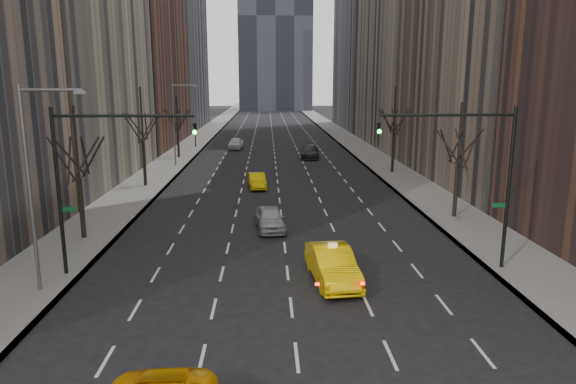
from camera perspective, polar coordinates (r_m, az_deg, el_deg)
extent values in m
cube|color=slate|center=(83.31, -10.16, 5.56)|extent=(4.50, 320.00, 0.15)
cube|color=slate|center=(83.59, 6.81, 5.69)|extent=(4.50, 320.00, 0.15)
cylinder|color=black|center=(32.82, -21.94, -1.69)|extent=(0.28, 0.28, 3.57)
cylinder|color=black|center=(32.18, -22.49, 5.09)|extent=(0.16, 0.16, 4.25)
cylinder|color=black|center=(33.02, -21.62, 3.75)|extent=(0.42, 1.80, 2.52)
cylinder|color=black|center=(32.29, -20.84, 3.64)|extent=(1.74, 0.72, 2.52)
cylinder|color=black|center=(31.55, -21.57, 3.40)|extent=(1.46, 1.25, 2.52)
cylinder|color=black|center=(31.55, -23.13, 3.27)|extent=(0.42, 1.80, 2.52)
cylinder|color=black|center=(32.30, -23.88, 3.39)|extent=(1.74, 0.72, 2.52)
cylinder|color=black|center=(33.03, -23.11, 3.63)|extent=(1.46, 1.25, 2.52)
cylinder|color=black|center=(47.87, -15.67, 3.09)|extent=(0.28, 0.28, 3.99)
cylinder|color=black|center=(47.41, -15.97, 8.31)|extent=(0.16, 0.16, 4.75)
cylinder|color=black|center=(48.28, -15.48, 7.03)|extent=(0.42, 1.80, 2.52)
cylinder|color=black|center=(47.60, -14.86, 7.00)|extent=(1.74, 0.72, 2.52)
cylinder|color=black|center=(46.81, -15.26, 6.90)|extent=(1.46, 1.25, 2.52)
cylinder|color=black|center=(46.71, -16.31, 6.83)|extent=(0.42, 1.80, 2.52)
cylinder|color=black|center=(47.40, -16.93, 6.86)|extent=(1.74, 0.72, 2.52)
cylinder|color=black|center=(48.19, -16.51, 6.96)|extent=(1.46, 1.25, 2.52)
cylinder|color=black|center=(65.40, -12.09, 5.29)|extent=(0.28, 0.28, 3.36)
cylinder|color=black|center=(65.08, -12.23, 8.51)|extent=(0.16, 0.16, 4.00)
cylinder|color=black|center=(65.94, -11.95, 7.89)|extent=(0.42, 1.80, 2.52)
cylinder|color=black|center=(65.29, -11.45, 7.88)|extent=(1.74, 0.72, 2.52)
cylinder|color=black|center=(64.48, -11.70, 7.82)|extent=(1.46, 1.25, 2.52)
cylinder|color=black|center=(64.32, -12.46, 7.77)|extent=(0.42, 1.80, 2.52)
cylinder|color=black|center=(64.98, -12.96, 7.79)|extent=(1.74, 0.72, 2.52)
cylinder|color=black|center=(65.79, -12.69, 7.85)|extent=(1.46, 1.25, 2.52)
cylinder|color=black|center=(37.14, 18.14, 0.11)|extent=(0.28, 0.28, 3.57)
cylinder|color=black|center=(36.57, 18.54, 6.12)|extent=(0.16, 0.16, 4.25)
cylinder|color=black|center=(37.50, 18.21, 4.89)|extent=(0.42, 1.80, 2.52)
cylinder|color=black|center=(37.23, 19.45, 4.76)|extent=(1.74, 0.72, 2.52)
cylinder|color=black|center=(36.39, 19.72, 4.59)|extent=(1.46, 1.25, 2.52)
cylinder|color=black|center=(35.82, 18.69, 4.55)|extent=(0.42, 1.80, 2.52)
cylinder|color=black|center=(36.11, 17.40, 4.69)|extent=(1.74, 0.72, 2.52)
cylinder|color=black|center=(36.95, 17.18, 4.86)|extent=(1.46, 1.25, 2.52)
cylinder|color=black|center=(54.08, 11.58, 4.28)|extent=(0.28, 0.28, 3.99)
cylinder|color=black|center=(53.69, 11.78, 8.91)|extent=(0.16, 0.16, 4.75)
cylinder|color=black|center=(54.61, 11.67, 7.75)|extent=(0.42, 1.80, 2.52)
cylinder|color=black|center=(54.24, 12.49, 7.69)|extent=(1.74, 0.72, 2.52)
cylinder|color=black|center=(53.39, 12.56, 7.62)|extent=(1.46, 1.25, 2.52)
cylinder|color=black|center=(52.90, 11.79, 7.62)|extent=(0.42, 1.80, 2.52)
cylinder|color=black|center=(53.28, 10.95, 7.68)|extent=(1.74, 0.72, 2.52)
cylinder|color=black|center=(54.14, 10.90, 7.75)|extent=(1.46, 1.25, 2.52)
cylinder|color=black|center=(26.46, -24.12, -0.10)|extent=(0.18, 0.18, 8.00)
cylinder|color=black|center=(24.96, -17.83, 8.07)|extent=(6.50, 0.14, 0.14)
imported|color=black|center=(24.38, -10.27, 6.24)|extent=(0.18, 0.22, 1.10)
sphere|color=#0CFF33|center=(24.19, -10.34, 6.55)|extent=(0.20, 0.20, 0.20)
cube|color=#0C5926|center=(26.48, -23.17, -1.78)|extent=(0.70, 0.04, 0.22)
cylinder|color=black|center=(27.23, 23.29, 0.29)|extent=(0.18, 0.18, 8.00)
cylinder|color=black|center=(25.53, 17.31, 8.18)|extent=(6.50, 0.14, 0.14)
imported|color=black|center=(24.71, 10.02, 6.33)|extent=(0.18, 0.22, 1.10)
sphere|color=#0CFF33|center=(24.52, 10.12, 6.63)|extent=(0.20, 0.20, 0.20)
cube|color=#0C5926|center=(27.22, 22.39, -1.36)|extent=(0.70, 0.04, 0.22)
cylinder|color=slate|center=(24.73, -26.76, 0.05)|extent=(0.16, 0.16, 9.00)
cylinder|color=slate|center=(23.78, -24.86, 10.27)|extent=(2.60, 0.14, 0.14)
cube|color=slate|center=(23.35, -22.07, 10.24)|extent=(0.50, 0.22, 0.15)
cylinder|color=slate|center=(58.12, -12.58, 7.25)|extent=(0.16, 0.16, 9.00)
cylinder|color=slate|center=(57.73, -11.48, 11.54)|extent=(2.60, 0.14, 0.14)
cube|color=slate|center=(57.55, -10.27, 11.49)|extent=(0.50, 0.22, 0.15)
imported|color=yellow|center=(24.49, 4.95, -8.04)|extent=(2.32, 5.26, 1.68)
imported|color=#ACAEB4|center=(32.90, -2.01, -2.94)|extent=(2.17, 4.43, 1.45)
imported|color=yellow|center=(45.86, -3.45, 1.26)|extent=(1.78, 4.13, 1.32)
imported|color=#29282D|center=(64.31, 2.42, 4.52)|extent=(2.67, 5.70, 1.61)
imported|color=white|center=(73.35, -5.84, 5.39)|extent=(2.25, 4.80, 1.59)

